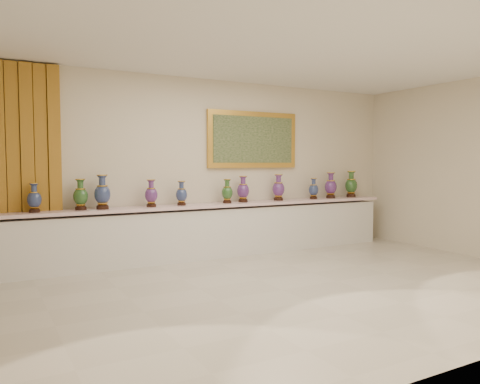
# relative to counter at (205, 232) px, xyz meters

# --- Properties ---
(ground) EXTENTS (8.00, 8.00, 0.00)m
(ground) POSITION_rel_counter_xyz_m (0.00, -2.27, -0.44)
(ground) COLOR beige
(ground) RESTS_ON ground
(room) EXTENTS (8.00, 8.00, 8.00)m
(room) POSITION_rel_counter_xyz_m (-2.38, 0.17, 1.14)
(room) COLOR beige
(room) RESTS_ON ground
(counter) EXTENTS (7.28, 0.48, 0.90)m
(counter) POSITION_rel_counter_xyz_m (0.00, 0.00, 0.00)
(counter) COLOR white
(counter) RESTS_ON ground
(vase_1) EXTENTS (0.23, 0.23, 0.41)m
(vase_1) POSITION_rel_counter_xyz_m (-2.61, -0.02, 0.65)
(vase_1) COLOR black
(vase_1) RESTS_ON counter
(vase_2) EXTENTS (0.25, 0.25, 0.45)m
(vase_2) POSITION_rel_counter_xyz_m (-1.99, 0.01, 0.67)
(vase_2) COLOR black
(vase_2) RESTS_ON counter
(vase_3) EXTENTS (0.29, 0.29, 0.51)m
(vase_3) POSITION_rel_counter_xyz_m (-1.69, -0.03, 0.69)
(vase_3) COLOR black
(vase_3) RESTS_ON counter
(vase_4) EXTENTS (0.25, 0.25, 0.43)m
(vase_4) POSITION_rel_counter_xyz_m (-0.94, -0.05, 0.66)
(vase_4) COLOR black
(vase_4) RESTS_ON counter
(vase_5) EXTENTS (0.22, 0.22, 0.39)m
(vase_5) POSITION_rel_counter_xyz_m (-0.43, -0.03, 0.64)
(vase_5) COLOR black
(vase_5) RESTS_ON counter
(vase_6) EXTENTS (0.22, 0.22, 0.41)m
(vase_6) POSITION_rel_counter_xyz_m (0.39, -0.04, 0.65)
(vase_6) COLOR black
(vase_6) RESTS_ON counter
(vase_7) EXTENTS (0.25, 0.25, 0.46)m
(vase_7) POSITION_rel_counter_xyz_m (0.73, 0.01, 0.67)
(vase_7) COLOR black
(vase_7) RESTS_ON counter
(vase_8) EXTENTS (0.28, 0.28, 0.47)m
(vase_8) POSITION_rel_counter_xyz_m (1.47, 0.02, 0.68)
(vase_8) COLOR black
(vase_8) RESTS_ON counter
(vase_9) EXTENTS (0.20, 0.20, 0.39)m
(vase_9) POSITION_rel_counter_xyz_m (2.24, -0.03, 0.64)
(vase_9) COLOR black
(vase_9) RESTS_ON counter
(vase_10) EXTENTS (0.30, 0.30, 0.50)m
(vase_10) POSITION_rel_counter_xyz_m (2.67, -0.01, 0.69)
(vase_10) COLOR black
(vase_10) RESTS_ON counter
(vase_11) EXTENTS (0.28, 0.28, 0.52)m
(vase_11) POSITION_rel_counter_xyz_m (3.22, 0.02, 0.70)
(vase_11) COLOR black
(vase_11) RESTS_ON counter
(label_card) EXTENTS (0.10, 0.06, 0.00)m
(label_card) POSITION_rel_counter_xyz_m (-1.85, -0.14, 0.47)
(label_card) COLOR white
(label_card) RESTS_ON counter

